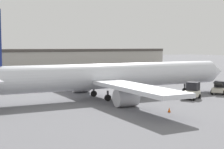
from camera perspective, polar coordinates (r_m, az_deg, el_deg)
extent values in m
plane|color=slate|center=(50.40, 0.00, -3.90)|extent=(400.00, 400.00, 0.00)
cube|color=#ADA89E|center=(90.11, -13.06, 1.76)|extent=(71.89, 15.23, 6.19)
cube|color=#47423D|center=(90.01, -13.10, 3.95)|extent=(71.89, 15.53, 0.70)
cylinder|color=silver|center=(50.01, 0.00, -0.21)|extent=(37.51, 5.32, 3.63)
cone|color=silver|center=(61.85, 16.83, 0.53)|extent=(3.07, 3.69, 3.56)
cube|color=silver|center=(58.32, -6.10, -0.16)|extent=(4.76, 16.35, 0.50)
cube|color=silver|center=(40.57, 4.06, -2.27)|extent=(4.76, 16.35, 0.50)
cylinder|color=#B7B7BC|center=(56.22, -5.19, -1.83)|extent=(2.86, 2.33, 2.21)
cylinder|color=#B7B7BC|center=(42.84, 2.36, -3.87)|extent=(2.86, 2.33, 2.21)
cylinder|color=#38383D|center=(57.66, 11.99, -2.19)|extent=(0.28, 0.28, 1.44)
cylinder|color=black|center=(57.70, 11.98, -2.55)|extent=(0.72, 0.38, 0.70)
cylinder|color=#38383D|center=(47.37, -0.70, -3.57)|extent=(0.28, 0.28, 1.44)
cylinder|color=black|center=(47.41, -0.70, -3.89)|extent=(0.91, 0.39, 0.90)
cylinder|color=#38383D|center=(51.60, -3.05, -2.90)|extent=(0.28, 0.28, 1.44)
cylinder|color=black|center=(51.64, -3.05, -3.19)|extent=(0.91, 0.39, 0.90)
cylinder|color=#1E2338|center=(54.90, 12.36, -2.89)|extent=(0.26, 0.26, 0.77)
cylinder|color=orange|center=(54.81, 12.37, -2.17)|extent=(0.35, 0.35, 0.61)
sphere|color=tan|center=(54.76, 12.38, -1.73)|extent=(0.23, 0.23, 0.23)
cube|color=beige|center=(50.48, 12.95, -3.17)|extent=(3.95, 3.24, 0.84)
cube|color=black|center=(51.29, 13.33, -1.90)|extent=(2.13, 2.15, 1.21)
cylinder|color=black|center=(51.43, 14.33, -3.53)|extent=(0.66, 0.53, 0.60)
cylinder|color=black|center=(51.99, 12.46, -3.41)|extent=(0.66, 0.53, 0.60)
cylinder|color=black|center=(49.10, 13.45, -3.90)|extent=(0.66, 0.53, 0.60)
cylinder|color=black|center=(49.69, 11.50, -3.76)|extent=(0.66, 0.53, 0.60)
cube|color=beige|center=(56.76, 17.34, -2.43)|extent=(3.51, 3.15, 0.66)
cube|color=black|center=(57.50, 17.50, -1.54)|extent=(1.99, 2.07, 0.95)
cube|color=#333333|center=(56.12, 17.27, -1.55)|extent=(2.26, 2.07, 0.73)
cylinder|color=black|center=(57.99, 16.64, -2.59)|extent=(0.77, 0.64, 0.74)
cylinder|color=black|center=(55.62, 18.05, -2.93)|extent=(0.77, 0.64, 0.74)
cylinder|color=black|center=(55.92, 16.25, -2.85)|extent=(0.77, 0.64, 0.74)
cone|color=#EF590F|center=(40.02, 9.49, -5.82)|extent=(0.36, 0.36, 0.55)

